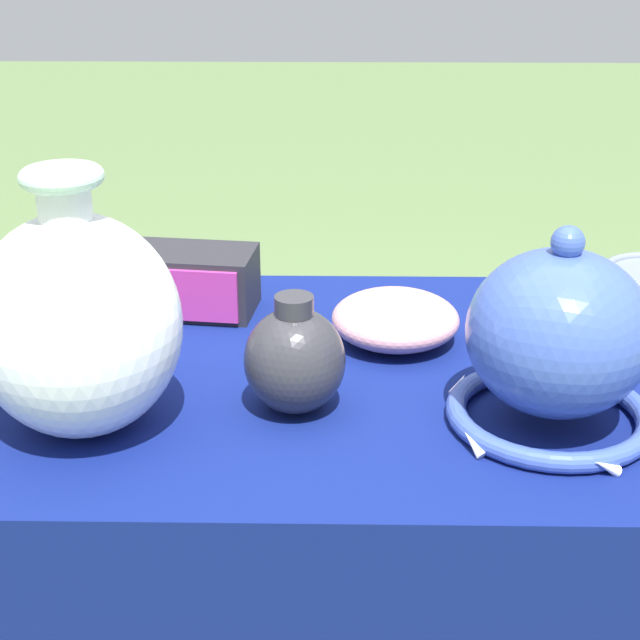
{
  "coord_description": "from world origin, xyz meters",
  "views": [
    {
      "loc": [
        0.01,
        -1.05,
        1.26
      ],
      "look_at": [
        -0.01,
        -0.1,
        0.84
      ],
      "focal_mm": 55.0,
      "sensor_mm": 36.0,
      "label": 1
    }
  ],
  "objects_px": {
    "vase_tall_bulbous": "(77,323)",
    "bowl_shallow_rose": "(395,319)",
    "jar_round_ivory": "(43,303)",
    "jar_round_charcoal": "(295,359)",
    "vase_dome_bell": "(557,344)",
    "mosaic_tile_box": "(192,281)"
  },
  "relations": [
    {
      "from": "vase_tall_bulbous",
      "to": "bowl_shallow_rose",
      "type": "xyz_separation_m",
      "value": [
        0.34,
        0.22,
        -0.09
      ]
    },
    {
      "from": "jar_round_ivory",
      "to": "jar_round_charcoal",
      "type": "bearing_deg",
      "value": -26.44
    },
    {
      "from": "vase_dome_bell",
      "to": "mosaic_tile_box",
      "type": "height_order",
      "value": "vase_dome_bell"
    },
    {
      "from": "vase_tall_bulbous",
      "to": "vase_dome_bell",
      "type": "bearing_deg",
      "value": 1.93
    },
    {
      "from": "vase_dome_bell",
      "to": "jar_round_charcoal",
      "type": "distance_m",
      "value": 0.28
    },
    {
      "from": "mosaic_tile_box",
      "to": "jar_round_ivory",
      "type": "xyz_separation_m",
      "value": [
        -0.17,
        -0.12,
        0.02
      ]
    },
    {
      "from": "jar_round_ivory",
      "to": "bowl_shallow_rose",
      "type": "bearing_deg",
      "value": 2.68
    },
    {
      "from": "vase_dome_bell",
      "to": "jar_round_ivory",
      "type": "relative_size",
      "value": 1.66
    },
    {
      "from": "vase_tall_bulbous",
      "to": "bowl_shallow_rose",
      "type": "height_order",
      "value": "vase_tall_bulbous"
    },
    {
      "from": "mosaic_tile_box",
      "to": "bowl_shallow_rose",
      "type": "relative_size",
      "value": 1.12
    },
    {
      "from": "vase_tall_bulbous",
      "to": "vase_dome_bell",
      "type": "distance_m",
      "value": 0.49
    },
    {
      "from": "mosaic_tile_box",
      "to": "jar_round_ivory",
      "type": "bearing_deg",
      "value": -138.13
    },
    {
      "from": "jar_round_charcoal",
      "to": "vase_dome_bell",
      "type": "bearing_deg",
      "value": -5.48
    },
    {
      "from": "mosaic_tile_box",
      "to": "jar_round_charcoal",
      "type": "relative_size",
      "value": 1.34
    },
    {
      "from": "mosaic_tile_box",
      "to": "jar_round_charcoal",
      "type": "bearing_deg",
      "value": -54.35
    },
    {
      "from": "vase_tall_bulbous",
      "to": "mosaic_tile_box",
      "type": "height_order",
      "value": "vase_tall_bulbous"
    },
    {
      "from": "vase_dome_bell",
      "to": "jar_round_charcoal",
      "type": "bearing_deg",
      "value": 174.52
    },
    {
      "from": "jar_round_ivory",
      "to": "jar_round_charcoal",
      "type": "height_order",
      "value": "jar_round_charcoal"
    },
    {
      "from": "bowl_shallow_rose",
      "to": "jar_round_charcoal",
      "type": "bearing_deg",
      "value": -123.74
    },
    {
      "from": "vase_dome_bell",
      "to": "mosaic_tile_box",
      "type": "xyz_separation_m",
      "value": [
        -0.42,
        0.3,
        -0.05
      ]
    },
    {
      "from": "bowl_shallow_rose",
      "to": "jar_round_charcoal",
      "type": "height_order",
      "value": "jar_round_charcoal"
    },
    {
      "from": "jar_round_ivory",
      "to": "bowl_shallow_rose",
      "type": "xyz_separation_m",
      "value": [
        0.43,
        0.02,
        -0.03
      ]
    }
  ]
}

